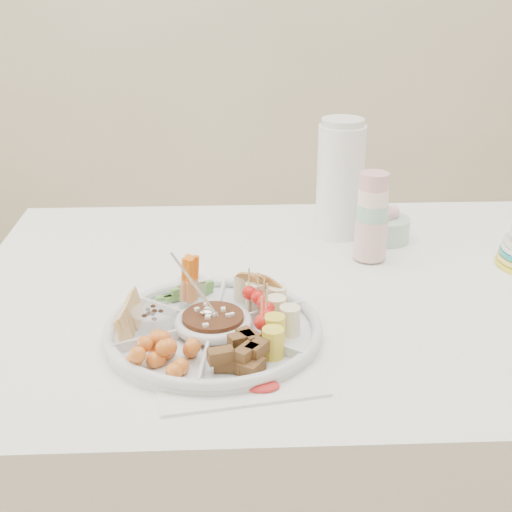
{
  "coord_description": "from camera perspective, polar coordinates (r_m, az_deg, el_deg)",
  "views": [
    {
      "loc": [
        -0.23,
        -1.31,
        1.39
      ],
      "look_at": [
        -0.18,
        -0.1,
        0.87
      ],
      "focal_mm": 50.0,
      "sensor_mm": 36.0,
      "label": 1
    }
  ],
  "objects": [
    {
      "name": "cherries",
      "position": [
        1.17,
        -7.33,
        -7.6
      ],
      "size": [
        0.16,
        0.16,
        0.05
      ],
      "primitive_type": null,
      "rotation": [
        0.0,
        0.0,
        0.41
      ],
      "color": "orange",
      "rests_on": "party_tray"
    },
    {
      "name": "party_tray",
      "position": [
        1.27,
        -3.44,
        -5.66
      ],
      "size": [
        0.5,
        0.5,
        0.04
      ],
      "primitive_type": "cylinder",
      "rotation": [
        0.0,
        0.0,
        0.41
      ],
      "color": "white",
      "rests_on": "dining_table"
    },
    {
      "name": "banana_tomato",
      "position": [
        1.24,
        2.51,
        -4.39
      ],
      "size": [
        0.16,
        0.16,
        0.1
      ],
      "primitive_type": null,
      "rotation": [
        0.0,
        0.0,
        0.41
      ],
      "color": "#E2CA58",
      "rests_on": "party_tray"
    },
    {
      "name": "placemat",
      "position": [
        1.13,
        -1.08,
        -10.65
      ],
      "size": [
        0.28,
        0.13,
        0.01
      ],
      "primitive_type": "cube",
      "rotation": [
        0.0,
        0.0,
        0.17
      ],
      "color": "white",
      "rests_on": "dining_table"
    },
    {
      "name": "tortillas",
      "position": [
        1.35,
        -0.12,
        -2.65
      ],
      "size": [
        0.14,
        0.14,
        0.06
      ],
      "primitive_type": null,
      "rotation": [
        0.0,
        0.0,
        0.41
      ],
      "color": "brown",
      "rests_on": "party_tray"
    },
    {
      "name": "flower_bowl",
      "position": [
        1.7,
        10.35,
        2.56
      ],
      "size": [
        0.12,
        0.12,
        0.08
      ],
      "primitive_type": "cylinder",
      "rotation": [
        0.0,
        0.0,
        -0.04
      ],
      "color": "#AFD3BD",
      "rests_on": "dining_table"
    },
    {
      "name": "bean_dip",
      "position": [
        1.26,
        -3.45,
        -5.36
      ],
      "size": [
        0.14,
        0.14,
        0.04
      ],
      "primitive_type": "cylinder",
      "rotation": [
        0.0,
        0.0,
        0.41
      ],
      "color": "#553219",
      "rests_on": "party_tray"
    },
    {
      "name": "cup_stack",
      "position": [
        1.57,
        9.25,
        3.04
      ],
      "size": [
        0.08,
        0.08,
        0.2
      ],
      "primitive_type": "cylinder",
      "rotation": [
        0.0,
        0.0,
        0.12
      ],
      "color": "silver",
      "rests_on": "dining_table"
    },
    {
      "name": "pita_raisins",
      "position": [
        1.28,
        -9.27,
        -4.55
      ],
      "size": [
        0.15,
        0.15,
        0.06
      ],
      "primitive_type": null,
      "rotation": [
        0.0,
        0.0,
        0.41
      ],
      "color": "tan",
      "rests_on": "party_tray"
    },
    {
      "name": "granola_chunks",
      "position": [
        1.16,
        -0.93,
        -7.89
      ],
      "size": [
        0.14,
        0.14,
        0.05
      ],
      "primitive_type": null,
      "rotation": [
        0.0,
        0.0,
        0.41
      ],
      "color": "brown",
      "rests_on": "party_tray"
    },
    {
      "name": "thermos",
      "position": [
        1.69,
        6.76,
        6.28
      ],
      "size": [
        0.13,
        0.13,
        0.29
      ],
      "primitive_type": "cylinder",
      "rotation": [
        0.0,
        0.0,
        0.2
      ],
      "color": "white",
      "rests_on": "dining_table"
    },
    {
      "name": "dining_table",
      "position": [
        1.67,
        6.1,
        -14.17
      ],
      "size": [
        1.52,
        1.02,
        0.76
      ],
      "primitive_type": "cube",
      "color": "white",
      "rests_on": "floor"
    },
    {
      "name": "carrot_cucumber",
      "position": [
        1.36,
        -5.61,
        -1.71
      ],
      "size": [
        0.13,
        0.13,
        0.09
      ],
      "primitive_type": null,
      "rotation": [
        0.0,
        0.0,
        0.41
      ],
      "color": "orange",
      "rests_on": "party_tray"
    }
  ]
}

